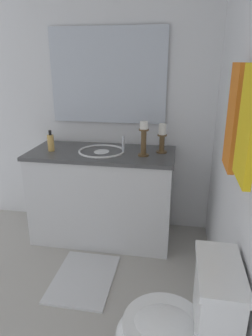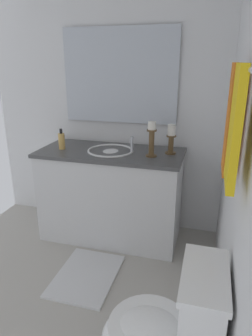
{
  "view_description": "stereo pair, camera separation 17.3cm",
  "coord_description": "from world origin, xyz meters",
  "px_view_note": "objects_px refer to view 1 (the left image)",
  "views": [
    {
      "loc": [
        1.54,
        0.79,
        1.55
      ],
      "look_at": [
        -0.17,
        0.49,
        0.94
      ],
      "focal_mm": 32.44,
      "sensor_mm": 36.0,
      "label": 1
    },
    {
      "loc": [
        1.5,
        0.96,
        1.55
      ],
      "look_at": [
        -0.17,
        0.49,
        0.94
      ],
      "focal_mm": 32.44,
      "sensor_mm": 36.0,
      "label": 2
    }
  ],
  "objects_px": {
    "towel_near_vanity": "(233,118)",
    "sink_basin": "(102,156)",
    "vanity_cabinet": "(103,195)",
    "candle_holder_short": "(144,138)",
    "towel_center": "(248,125)",
    "toilet": "(178,333)",
    "mirror": "(108,76)",
    "soap_bottle": "(51,142)",
    "candle_holder_tall": "(162,138)",
    "bath_mat": "(84,278)",
    "towel_bar": "(251,68)"
  },
  "relations": [
    {
      "from": "towel_near_vanity",
      "to": "sink_basin",
      "type": "bearing_deg",
      "value": -134.82
    },
    {
      "from": "vanity_cabinet",
      "to": "candle_holder_short",
      "type": "xyz_separation_m",
      "value": [
        0.05,
        0.37,
        0.56
      ]
    },
    {
      "from": "vanity_cabinet",
      "to": "towel_center",
      "type": "distance_m",
      "value": 1.77
    },
    {
      "from": "towel_center",
      "to": "toilet",
      "type": "bearing_deg",
      "value": -64.25
    },
    {
      "from": "sink_basin",
      "to": "towel_center",
      "type": "bearing_deg",
      "value": 36.18
    },
    {
      "from": "towel_near_vanity",
      "to": "candle_holder_short",
      "type": "bearing_deg",
      "value": -147.6
    },
    {
      "from": "towel_near_vanity",
      "to": "vanity_cabinet",
      "type": "bearing_deg",
      "value": -134.79
    },
    {
      "from": "mirror",
      "to": "toilet",
      "type": "distance_m",
      "value": 2.04
    },
    {
      "from": "vanity_cabinet",
      "to": "sink_basin",
      "type": "relative_size",
      "value": 3.12
    },
    {
      "from": "vanity_cabinet",
      "to": "towel_near_vanity",
      "type": "xyz_separation_m",
      "value": [
        0.89,
        0.9,
        0.88
      ]
    },
    {
      "from": "soap_bottle",
      "to": "sink_basin",
      "type": "bearing_deg",
      "value": 96.89
    },
    {
      "from": "sink_basin",
      "to": "soap_bottle",
      "type": "distance_m",
      "value": 0.45
    },
    {
      "from": "mirror",
      "to": "candle_holder_tall",
      "type": "height_order",
      "value": "mirror"
    },
    {
      "from": "candle_holder_tall",
      "to": "candle_holder_short",
      "type": "bearing_deg",
      "value": -49.54
    },
    {
      "from": "candle_holder_tall",
      "to": "mirror",
      "type": "bearing_deg",
      "value": -112.92
    },
    {
      "from": "candle_holder_tall",
      "to": "toilet",
      "type": "height_order",
      "value": "candle_holder_tall"
    },
    {
      "from": "mirror",
      "to": "bath_mat",
      "type": "distance_m",
      "value": 1.68
    },
    {
      "from": "sink_basin",
      "to": "towel_bar",
      "type": "xyz_separation_m",
      "value": [
        1.06,
        0.91,
        0.74
      ]
    },
    {
      "from": "candle_holder_short",
      "to": "towel_near_vanity",
      "type": "height_order",
      "value": "towel_near_vanity"
    },
    {
      "from": "candle_holder_tall",
      "to": "bath_mat",
      "type": "height_order",
      "value": "candle_holder_tall"
    },
    {
      "from": "sink_basin",
      "to": "candle_holder_tall",
      "type": "relative_size",
      "value": 1.64
    },
    {
      "from": "vanity_cabinet",
      "to": "toilet",
      "type": "bearing_deg",
      "value": 27.63
    },
    {
      "from": "towel_bar",
      "to": "mirror",
      "type": "bearing_deg",
      "value": -145.63
    },
    {
      "from": "vanity_cabinet",
      "to": "towel_bar",
      "type": "bearing_deg",
      "value": 40.86
    },
    {
      "from": "vanity_cabinet",
      "to": "toilet",
      "type": "relative_size",
      "value": 1.67
    },
    {
      "from": "vanity_cabinet",
      "to": "toilet",
      "type": "xyz_separation_m",
      "value": [
        1.32,
        0.69,
        -0.05
      ]
    },
    {
      "from": "candle_holder_tall",
      "to": "soap_bottle",
      "type": "height_order",
      "value": "candle_holder_tall"
    },
    {
      "from": "mirror",
      "to": "towel_center",
      "type": "distance_m",
      "value": 1.76
    },
    {
      "from": "vanity_cabinet",
      "to": "mirror",
      "type": "bearing_deg",
      "value": 179.99
    },
    {
      "from": "vanity_cabinet",
      "to": "candle_holder_short",
      "type": "distance_m",
      "value": 0.67
    },
    {
      "from": "candle_holder_tall",
      "to": "bath_mat",
      "type": "xyz_separation_m",
      "value": [
        0.69,
        -0.51,
        -0.94
      ]
    },
    {
      "from": "candle_holder_short",
      "to": "towel_near_vanity",
      "type": "relative_size",
      "value": 0.56
    },
    {
      "from": "mirror",
      "to": "towel_center",
      "type": "height_order",
      "value": "mirror"
    },
    {
      "from": "sink_basin",
      "to": "towel_near_vanity",
      "type": "relative_size",
      "value": 0.79
    },
    {
      "from": "candle_holder_short",
      "to": "soap_bottle",
      "type": "relative_size",
      "value": 1.57
    },
    {
      "from": "towel_center",
      "to": "bath_mat",
      "type": "xyz_separation_m",
      "value": [
        -0.6,
        -0.9,
        -1.32
      ]
    },
    {
      "from": "vanity_cabinet",
      "to": "towel_near_vanity",
      "type": "bearing_deg",
      "value": 45.21
    },
    {
      "from": "soap_bottle",
      "to": "vanity_cabinet",
      "type": "bearing_deg",
      "value": 96.91
    },
    {
      "from": "toilet",
      "to": "bath_mat",
      "type": "distance_m",
      "value": 1.05
    },
    {
      "from": "toilet",
      "to": "towel_center",
      "type": "distance_m",
      "value": 0.99
    },
    {
      "from": "soap_bottle",
      "to": "bath_mat",
      "type": "distance_m",
      "value": 1.14
    },
    {
      "from": "soap_bottle",
      "to": "towel_near_vanity",
      "type": "distance_m",
      "value": 1.62
    },
    {
      "from": "toilet",
      "to": "towel_center",
      "type": "relative_size",
      "value": 1.68
    },
    {
      "from": "vanity_cabinet",
      "to": "sink_basin",
      "type": "height_order",
      "value": "sink_basin"
    },
    {
      "from": "mirror",
      "to": "sink_basin",
      "type": "bearing_deg",
      "value": 0.2
    },
    {
      "from": "candle_holder_short",
      "to": "toilet",
      "type": "distance_m",
      "value": 1.44
    },
    {
      "from": "soap_bottle",
      "to": "towel_center",
      "type": "relative_size",
      "value": 0.4
    },
    {
      "from": "sink_basin",
      "to": "soap_bottle",
      "type": "height_order",
      "value": "soap_bottle"
    },
    {
      "from": "soap_bottle",
      "to": "towel_near_vanity",
      "type": "relative_size",
      "value": 0.35
    },
    {
      "from": "soap_bottle",
      "to": "towel_bar",
      "type": "height_order",
      "value": "towel_bar"
    }
  ]
}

